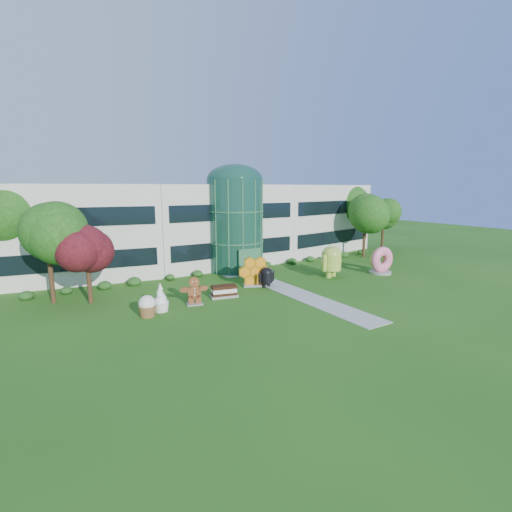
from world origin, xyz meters
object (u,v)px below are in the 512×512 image
android_green (331,259)px  android_black (266,275)px  donut (381,260)px  gingerbread (194,291)px

android_green → android_black: size_ratio=1.73×
android_green → android_black: (-7.73, 0.22, -0.78)m
android_green → android_black: 7.78m
android_green → donut: 5.78m
android_black → donut: donut is taller
android_black → gingerbread: bearing=-175.8°
donut → gingerbread: bearing=-175.6°
android_black → gingerbread: 7.76m
gingerbread → android_green: bearing=16.7°
android_black → donut: size_ratio=0.74×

